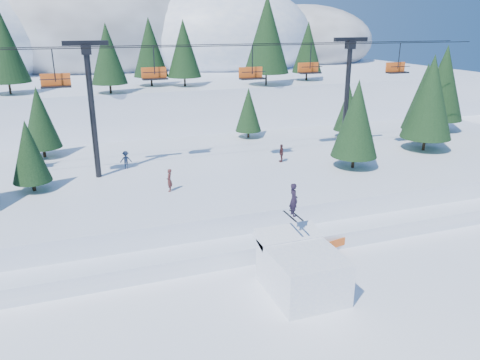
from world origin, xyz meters
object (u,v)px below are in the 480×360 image
object	(u,v)px
jump_kicker	(301,268)
banner_far	(413,223)
chairlift	(223,83)
banner_near	(340,243)

from	to	relation	value
jump_kicker	banner_far	world-z (taller)	jump_kicker
chairlift	banner_far	distance (m)	18.13
chairlift	banner_far	xyz separation A→B (m)	(10.17, -12.17, -8.78)
banner_far	jump_kicker	bearing A→B (deg)	-158.29
jump_kicker	banner_near	world-z (taller)	jump_kicker
banner_near	banner_far	bearing A→B (deg)	8.24
banner_near	banner_far	xyz separation A→B (m)	(6.55, 0.95, 0.00)
jump_kicker	banner_near	xyz separation A→B (m)	(4.54, 3.47, -0.82)
jump_kicker	banner_near	distance (m)	5.77
jump_kicker	banner_far	xyz separation A→B (m)	(11.09, 4.41, -0.82)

